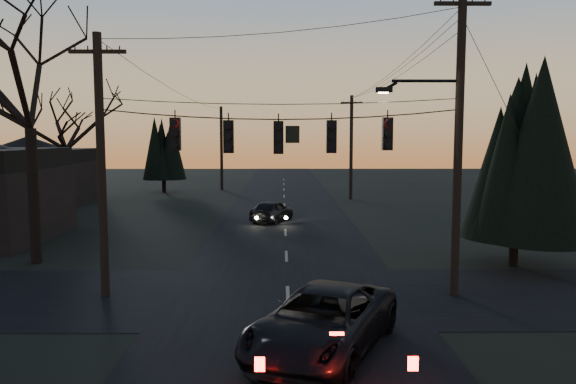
{
  "coord_description": "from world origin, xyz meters",
  "views": [
    {
      "loc": [
        -0.19,
        -8.07,
        5.29
      ],
      "look_at": [
        0.0,
        9.72,
        3.47
      ],
      "focal_mm": 35.0,
      "sensor_mm": 36.0,
      "label": 1
    }
  ],
  "objects_px": {
    "utility_pole_left": "(106,296)",
    "evergreen_right": "(517,154)",
    "utility_pole_far_r": "(351,199)",
    "utility_pole_far_l": "(222,190)",
    "sedan_oncoming_a": "(272,211)",
    "bare_tree_left": "(28,73)",
    "suv_near": "(323,322)",
    "utility_pole_right": "(454,295)"
  },
  "relations": [
    {
      "from": "evergreen_right",
      "to": "suv_near",
      "type": "relative_size",
      "value": 1.43
    },
    {
      "from": "utility_pole_far_r",
      "to": "evergreen_right",
      "type": "bearing_deg",
      "value": -81.3
    },
    {
      "from": "suv_near",
      "to": "evergreen_right",
      "type": "bearing_deg",
      "value": 71.69
    },
    {
      "from": "utility_pole_far_l",
      "to": "evergreen_right",
      "type": "relative_size",
      "value": 1.02
    },
    {
      "from": "utility_pole_far_r",
      "to": "evergreen_right",
      "type": "distance_m",
      "value": 24.6
    },
    {
      "from": "evergreen_right",
      "to": "utility_pole_left",
      "type": "bearing_deg",
      "value": -164.87
    },
    {
      "from": "bare_tree_left",
      "to": "suv_near",
      "type": "xyz_separation_m",
      "value": [
        11.17,
        -9.7,
        -7.01
      ]
    },
    {
      "from": "utility_pole_far_l",
      "to": "bare_tree_left",
      "type": "height_order",
      "value": "bare_tree_left"
    },
    {
      "from": "bare_tree_left",
      "to": "evergreen_right",
      "type": "xyz_separation_m",
      "value": [
        19.52,
        -0.76,
        -3.24
      ]
    },
    {
      "from": "utility_pole_right",
      "to": "utility_pole_far_l",
      "type": "relative_size",
      "value": 1.25
    },
    {
      "from": "utility_pole_right",
      "to": "suv_near",
      "type": "height_order",
      "value": "utility_pole_right"
    },
    {
      "from": "bare_tree_left",
      "to": "utility_pole_right",
      "type": "bearing_deg",
      "value": -17.03
    },
    {
      "from": "utility_pole_far_l",
      "to": "sedan_oncoming_a",
      "type": "relative_size",
      "value": 2.06
    },
    {
      "from": "bare_tree_left",
      "to": "sedan_oncoming_a",
      "type": "distance_m",
      "value": 16.25
    },
    {
      "from": "utility_pole_left",
      "to": "evergreen_right",
      "type": "height_order",
      "value": "evergreen_right"
    },
    {
      "from": "utility_pole_left",
      "to": "suv_near",
      "type": "bearing_deg",
      "value": -35.43
    },
    {
      "from": "utility_pole_left",
      "to": "suv_near",
      "type": "height_order",
      "value": "utility_pole_left"
    },
    {
      "from": "sedan_oncoming_a",
      "to": "suv_near",
      "type": "bearing_deg",
      "value": 116.95
    },
    {
      "from": "utility_pole_right",
      "to": "utility_pole_far_r",
      "type": "xyz_separation_m",
      "value": [
        0.0,
        28.0,
        0.0
      ]
    },
    {
      "from": "utility_pole_left",
      "to": "evergreen_right",
      "type": "xyz_separation_m",
      "value": [
        15.16,
        4.1,
        4.53
      ]
    },
    {
      "from": "utility_pole_far_r",
      "to": "utility_pole_far_l",
      "type": "height_order",
      "value": "utility_pole_far_r"
    },
    {
      "from": "suv_near",
      "to": "utility_pole_left",
      "type": "bearing_deg",
      "value": 169.33
    },
    {
      "from": "utility_pole_far_r",
      "to": "bare_tree_left",
      "type": "bearing_deg",
      "value": -124.44
    },
    {
      "from": "bare_tree_left",
      "to": "utility_pole_far_r",
      "type": "bearing_deg",
      "value": 55.56
    },
    {
      "from": "utility_pole_left",
      "to": "utility_pole_far_l",
      "type": "height_order",
      "value": "utility_pole_left"
    },
    {
      "from": "utility_pole_right",
      "to": "utility_pole_left",
      "type": "xyz_separation_m",
      "value": [
        -11.5,
        0.0,
        0.0
      ]
    },
    {
      "from": "utility_pole_right",
      "to": "bare_tree_left",
      "type": "height_order",
      "value": "bare_tree_left"
    },
    {
      "from": "suv_near",
      "to": "sedan_oncoming_a",
      "type": "bearing_deg",
      "value": 119.18
    },
    {
      "from": "bare_tree_left",
      "to": "utility_pole_left",
      "type": "bearing_deg",
      "value": -48.06
    },
    {
      "from": "utility_pole_right",
      "to": "utility_pole_far_r",
      "type": "distance_m",
      "value": 28.0
    },
    {
      "from": "sedan_oncoming_a",
      "to": "evergreen_right",
      "type": "bearing_deg",
      "value": 152.68
    },
    {
      "from": "utility_pole_right",
      "to": "utility_pole_far_r",
      "type": "height_order",
      "value": "utility_pole_right"
    },
    {
      "from": "utility_pole_left",
      "to": "sedan_oncoming_a",
      "type": "height_order",
      "value": "utility_pole_left"
    },
    {
      "from": "utility_pole_right",
      "to": "sedan_oncoming_a",
      "type": "bearing_deg",
      "value": 111.61
    },
    {
      "from": "utility_pole_far_l",
      "to": "sedan_oncoming_a",
      "type": "bearing_deg",
      "value": -75.49
    },
    {
      "from": "bare_tree_left",
      "to": "sedan_oncoming_a",
      "type": "height_order",
      "value": "bare_tree_left"
    },
    {
      "from": "utility_pole_far_r",
      "to": "evergreen_right",
      "type": "xyz_separation_m",
      "value": [
        3.66,
        -23.9,
        4.53
      ]
    },
    {
      "from": "utility_pole_right",
      "to": "sedan_oncoming_a",
      "type": "xyz_separation_m",
      "value": [
        -6.3,
        15.91,
        0.66
      ]
    },
    {
      "from": "suv_near",
      "to": "utility_pole_far_l",
      "type": "bearing_deg",
      "value": 124.22
    },
    {
      "from": "suv_near",
      "to": "sedan_oncoming_a",
      "type": "xyz_separation_m",
      "value": [
        -1.6,
        20.75,
        -0.11
      ]
    },
    {
      "from": "utility_pole_left",
      "to": "evergreen_right",
      "type": "bearing_deg",
      "value": 15.13
    },
    {
      "from": "utility_pole_far_r",
      "to": "evergreen_right",
      "type": "relative_size",
      "value": 1.08
    }
  ]
}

